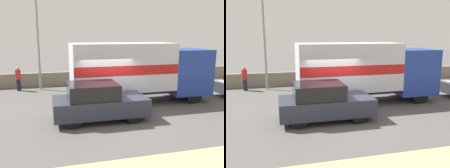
# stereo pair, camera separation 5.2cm
# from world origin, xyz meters

# --- Properties ---
(ground_plane) EXTENTS (80.00, 80.00, 0.00)m
(ground_plane) POSITION_xyz_m (0.00, 0.00, 0.00)
(ground_plane) COLOR #514F4C
(stone_wall_backdrop) EXTENTS (60.00, 0.35, 0.97)m
(stone_wall_backdrop) POSITION_xyz_m (0.00, 7.88, 0.48)
(stone_wall_backdrop) COLOR gray
(stone_wall_backdrop) RESTS_ON ground_plane
(street_lamp) EXTENTS (0.56, 0.28, 7.03)m
(street_lamp) POSITION_xyz_m (-3.21, 6.80, 4.07)
(street_lamp) COLOR gray
(street_lamp) RESTS_ON ground_plane
(box_truck) EXTENTS (7.45, 2.37, 3.19)m
(box_truck) POSITION_xyz_m (1.99, 2.29, 1.81)
(box_truck) COLOR navy
(box_truck) RESTS_ON ground_plane
(car_hatchback) EXTENTS (3.98, 1.88, 1.62)m
(car_hatchback) POSITION_xyz_m (-0.67, 0.01, 0.80)
(car_hatchback) COLOR #282D3D
(car_hatchback) RESTS_ON ground_plane
(pedestrian) EXTENTS (0.34, 0.34, 1.58)m
(pedestrian) POSITION_xyz_m (-4.60, 6.84, 0.82)
(pedestrian) COLOR #1E1E2D
(pedestrian) RESTS_ON ground_plane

